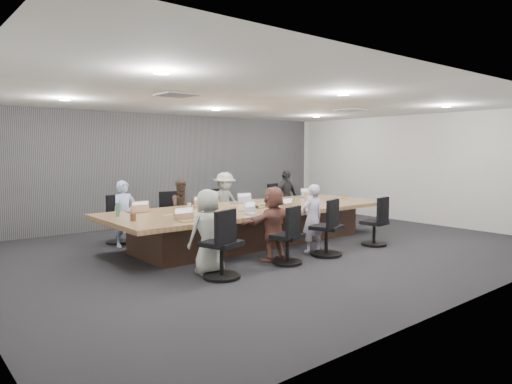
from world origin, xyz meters
TOP-DOWN VIEW (x-y plane):
  - floor at (0.00, 0.00)m, footprint 10.00×8.00m
  - ceiling at (0.00, 0.00)m, footprint 10.00×8.00m
  - wall_back at (0.00, 4.00)m, footprint 10.00×0.00m
  - wall_front at (0.00, -4.00)m, footprint 10.00×0.00m
  - wall_right at (5.00, 0.00)m, footprint 0.00×8.00m
  - curtain at (0.00, 3.92)m, footprint 9.80×0.04m
  - conference_table at (0.00, 0.50)m, footprint 6.00×2.20m
  - chair_0 at (-2.14, 2.20)m, footprint 0.61×0.61m
  - chair_1 at (-0.84, 2.20)m, footprint 0.58×0.58m
  - chair_2 at (0.26, 2.20)m, footprint 0.60×0.60m
  - chair_3 at (2.16, 2.20)m, footprint 0.66×0.66m
  - chair_4 at (-1.96, -1.20)m, footprint 0.75×0.75m
  - chair_5 at (-0.64, -1.20)m, footprint 0.65×0.65m
  - chair_6 at (0.32, -1.20)m, footprint 0.74×0.74m
  - chair_7 at (1.71, -1.20)m, footprint 0.59×0.59m
  - person_0 at (-2.14, 1.85)m, footprint 0.49×0.35m
  - laptop_0 at (-2.14, 1.30)m, footprint 0.35×0.24m
  - person_1 at (-0.84, 1.85)m, footprint 0.66×0.54m
  - laptop_1 at (-0.84, 1.30)m, footprint 0.29×0.21m
  - person_2 at (0.26, 1.85)m, footprint 0.90×0.53m
  - laptop_2 at (0.26, 1.30)m, footprint 0.36×0.27m
  - person_3 at (2.16, 1.85)m, footprint 0.85×0.45m
  - laptop_3 at (2.16, 1.30)m, footprint 0.33×0.25m
  - person_4 at (-1.96, -0.85)m, footprint 0.65×0.44m
  - laptop_4 at (-1.96, -0.30)m, footprint 0.37×0.27m
  - person_5 at (-0.64, -0.85)m, footprint 1.20×0.42m
  - laptop_5 at (-0.64, -0.30)m, footprint 0.34×0.28m
  - person_6 at (0.32, -0.85)m, footprint 0.49×0.35m
  - laptop_6 at (0.32, -0.30)m, footprint 0.30×0.21m
  - bottle_green_left at (-2.65, 0.93)m, footprint 0.09×0.09m
  - bottle_green_right at (0.58, 0.47)m, footprint 0.08×0.08m
  - bottle_clear at (-1.53, 0.43)m, footprint 0.07×0.07m
  - cup_white_far at (-0.74, 1.03)m, footprint 0.10×0.10m
  - cup_white_near at (1.71, 0.56)m, footprint 0.11×0.11m
  - mug_brown at (-2.65, 0.30)m, footprint 0.12×0.12m
  - mic_left at (-0.83, 0.27)m, footprint 0.18×0.15m
  - mic_right at (-0.07, 0.39)m, footprint 0.18×0.15m
  - stapler at (0.02, -0.15)m, footprint 0.16×0.10m
  - canvas_bag at (2.00, 0.81)m, footprint 0.27×0.17m
  - snack_packet at (2.65, 0.35)m, footprint 0.19×0.19m

SIDE VIEW (x-z plane):
  - floor at x=0.00m, z-range 0.00..0.00m
  - chair_2 at x=0.26m, z-range 0.00..0.72m
  - chair_1 at x=-0.84m, z-range 0.00..0.75m
  - chair_0 at x=-2.14m, z-range 0.00..0.75m
  - chair_7 at x=1.71m, z-range 0.00..0.76m
  - chair_5 at x=-0.64m, z-range 0.00..0.77m
  - chair_3 at x=2.16m, z-range 0.00..0.80m
  - conference_table at x=0.00m, z-range 0.03..0.77m
  - chair_6 at x=0.32m, z-range 0.00..0.86m
  - chair_4 at x=-1.96m, z-range 0.00..0.87m
  - person_6 at x=0.32m, z-range 0.00..1.26m
  - person_1 at x=-0.84m, z-range 0.00..1.26m
  - person_5 at x=-0.64m, z-range 0.00..1.27m
  - person_0 at x=-2.14m, z-range 0.00..1.29m
  - person_4 at x=-1.96m, z-range 0.00..1.30m
  - person_2 at x=0.26m, z-range 0.00..1.38m
  - person_3 at x=2.16m, z-range 0.00..1.39m
  - laptop_0 at x=-2.14m, z-range 0.74..0.76m
  - laptop_1 at x=-0.84m, z-range 0.74..0.76m
  - laptop_2 at x=0.26m, z-range 0.74..0.76m
  - laptop_3 at x=2.16m, z-range 0.74..0.76m
  - laptop_4 at x=-1.96m, z-range 0.74..0.76m
  - laptop_5 at x=-0.64m, z-range 0.74..0.76m
  - laptop_6 at x=0.32m, z-range 0.74..0.76m
  - mic_left at x=-0.83m, z-range 0.74..0.77m
  - mic_right at x=-0.07m, z-range 0.74..0.77m
  - snack_packet at x=2.65m, z-range 0.74..0.78m
  - stapler at x=0.02m, z-range 0.74..0.80m
  - cup_white_near at x=1.71m, z-range 0.74..0.85m
  - cup_white_far at x=-0.74m, z-range 0.74..0.85m
  - mug_brown at x=-2.65m, z-range 0.74..0.86m
  - canvas_bag at x=2.00m, z-range 0.74..0.89m
  - bottle_clear at x=-1.53m, z-range 0.74..0.94m
  - bottle_green_left at x=-2.65m, z-range 0.74..0.97m
  - bottle_green_right at x=0.58m, z-range 0.74..0.99m
  - wall_back at x=0.00m, z-range 0.00..2.80m
  - wall_front at x=0.00m, z-range 0.00..2.80m
  - wall_right at x=5.00m, z-range 0.00..2.80m
  - curtain at x=0.00m, z-range 0.00..2.80m
  - ceiling at x=0.00m, z-range 2.80..2.80m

